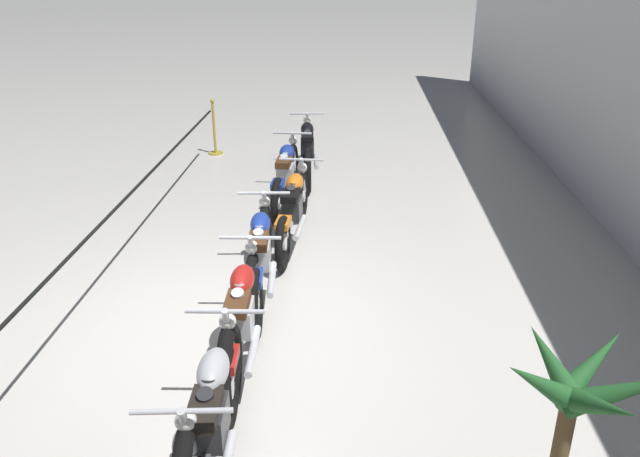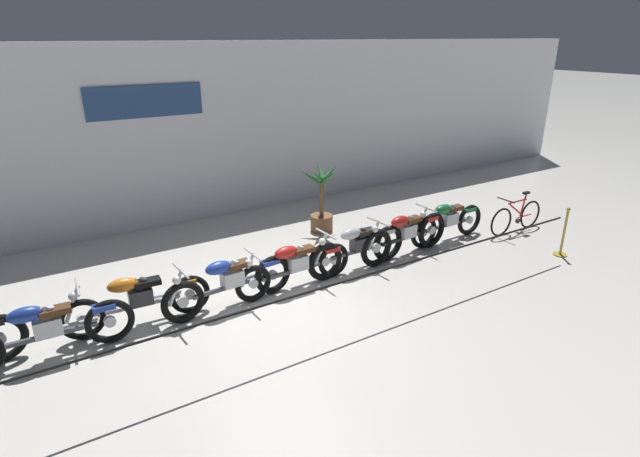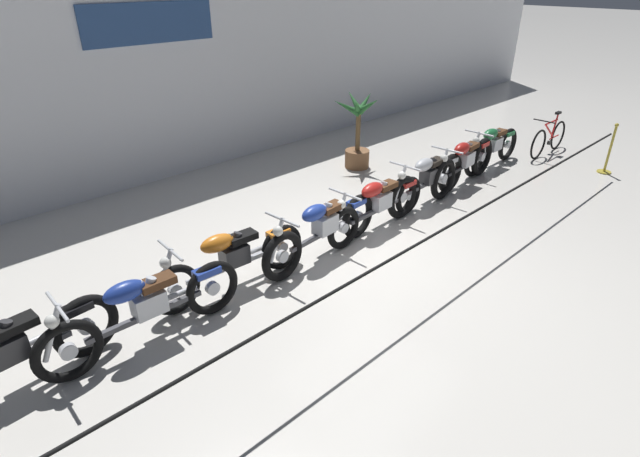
# 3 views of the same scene
# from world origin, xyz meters

# --- Properties ---
(ground_plane) EXTENTS (120.00, 120.00, 0.00)m
(ground_plane) POSITION_xyz_m (0.00, 0.00, 0.00)
(ground_plane) COLOR silver
(back_wall) EXTENTS (28.00, 0.29, 4.20)m
(back_wall) POSITION_xyz_m (-0.00, 5.12, 2.10)
(back_wall) COLOR white
(back_wall) RESTS_ON ground
(motorcycle_blue_1) EXTENTS (2.40, 0.62, 0.93)m
(motorcycle_blue_1) POSITION_xyz_m (-3.38, 0.50, 0.47)
(motorcycle_blue_1) COLOR black
(motorcycle_blue_1) RESTS_ON ground
(motorcycle_orange_2) EXTENTS (2.30, 0.62, 0.91)m
(motorcycle_orange_2) POSITION_xyz_m (-2.06, 0.73, 0.46)
(motorcycle_orange_2) COLOR black
(motorcycle_orange_2) RESTS_ON ground
(motorcycle_blue_3) EXTENTS (2.38, 0.62, 0.94)m
(motorcycle_blue_3) POSITION_xyz_m (-0.61, 0.51, 0.46)
(motorcycle_blue_3) COLOR black
(motorcycle_blue_3) RESTS_ON ground
(motorcycle_red_4) EXTENTS (2.37, 0.62, 0.91)m
(motorcycle_red_4) POSITION_xyz_m (0.64, 0.51, 0.46)
(motorcycle_red_4) COLOR black
(motorcycle_red_4) RESTS_ON ground
(motorcycle_silver_5) EXTENTS (2.31, 0.62, 0.95)m
(motorcycle_silver_5) POSITION_xyz_m (2.06, 0.55, 0.47)
(motorcycle_silver_5) COLOR black
(motorcycle_silver_5) RESTS_ON ground
(motorcycle_red_6) EXTENTS (2.39, 0.62, 0.97)m
(motorcycle_red_6) POSITION_xyz_m (3.27, 0.55, 0.48)
(motorcycle_red_6) COLOR black
(motorcycle_red_6) RESTS_ON ground
(motorcycle_green_7) EXTENTS (2.14, 0.62, 0.94)m
(motorcycle_green_7) POSITION_xyz_m (4.62, 0.69, 0.47)
(motorcycle_green_7) COLOR black
(motorcycle_green_7) RESTS_ON ground
(bicycle) EXTENTS (1.69, 0.48, 0.94)m
(bicycle) POSITION_xyz_m (6.39, 0.24, 0.37)
(bicycle) COLOR black
(bicycle) RESTS_ON ground
(potted_palm_left_of_row) EXTENTS (0.98, 0.97, 1.61)m
(potted_palm_left_of_row) POSITION_xyz_m (2.60, 2.73, 0.67)
(potted_palm_left_of_row) COLOR brown
(potted_palm_left_of_row) RESTS_ON ground
(stanchion_far_left) EXTENTS (12.01, 0.28, 1.05)m
(stanchion_far_left) POSITION_xyz_m (-1.44, -1.15, 0.75)
(stanchion_far_left) COLOR gold
(stanchion_far_left) RESTS_ON ground
(stanchion_mid_left) EXTENTS (0.28, 0.28, 1.05)m
(stanchion_mid_left) POSITION_xyz_m (6.09, -1.15, 0.36)
(stanchion_mid_left) COLOR gold
(stanchion_mid_left) RESTS_ON ground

